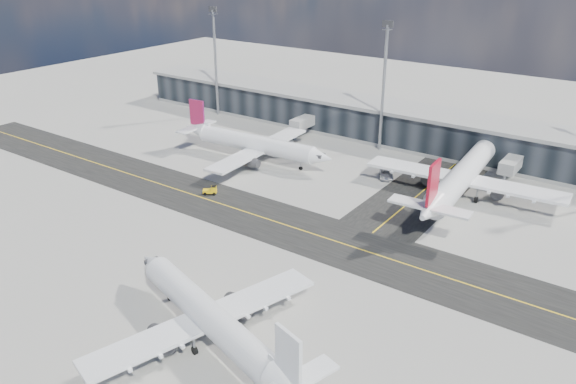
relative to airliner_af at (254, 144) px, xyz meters
The scene contains 9 objects.
ground 32.39m from the airliner_af, 52.78° to the right, with size 300.00×300.00×0.00m, color gray.
taxiway_lanes 27.96m from the airliner_af, 32.47° to the right, with size 180.00×63.00×0.03m.
terminal_concourse 35.21m from the airliner_af, 56.37° to the left, with size 152.00×19.80×8.80m.
floodlight_masts 31.94m from the airliner_af, 49.00° to the left, with size 102.50×0.70×28.90m.
airliner_af is the anchor object (origin of this frame).
airliner_redtail 44.65m from the airliner_af, ahead, with size 37.39×43.86×12.99m.
airliner_near 62.36m from the airliner_af, 56.06° to the right, with size 35.22×30.35×10.62m.
baggage_tug 20.24m from the airliner_af, 75.55° to the right, with size 2.84×2.49×1.63m.
service_van 29.70m from the airliner_af, 14.59° to the left, with size 2.64×5.73×1.59m, color white.
Camera 1 is at (53.94, -65.10, 43.90)m, focal length 35.00 mm.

